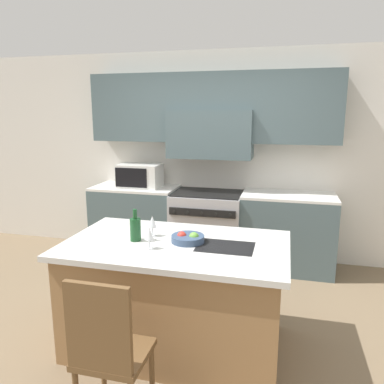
% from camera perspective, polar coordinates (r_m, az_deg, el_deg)
% --- Properties ---
extents(ground_plane, '(10.00, 10.00, 0.00)m').
position_cam_1_polar(ground_plane, '(3.59, -3.49, -20.27)').
color(ground_plane, '#7A664C').
extents(back_cabinetry, '(10.00, 0.46, 2.70)m').
position_cam_1_polar(back_cabinetry, '(4.92, 3.16, 8.07)').
color(back_cabinetry, silver).
rests_on(back_cabinetry, ground_plane).
extents(back_counter, '(3.11, 0.62, 0.95)m').
position_cam_1_polar(back_counter, '(4.88, 2.43, -5.21)').
color(back_counter, '#4C6066').
rests_on(back_counter, ground_plane).
extents(range_stove, '(0.88, 0.70, 0.92)m').
position_cam_1_polar(range_stove, '(4.86, 2.38, -5.42)').
color(range_stove, '#B7B7BC').
rests_on(range_stove, ground_plane).
extents(microwave, '(0.55, 0.37, 0.30)m').
position_cam_1_polar(microwave, '(4.99, -7.96, 2.49)').
color(microwave, silver).
rests_on(microwave, back_counter).
extents(kitchen_island, '(1.77, 1.06, 0.90)m').
position_cam_1_polar(kitchen_island, '(3.19, -2.41, -15.28)').
color(kitchen_island, olive).
rests_on(kitchen_island, ground_plane).
extents(island_chair, '(0.42, 0.40, 1.00)m').
position_cam_1_polar(island_chair, '(2.47, -12.73, -22.08)').
color(island_chair, brown).
rests_on(island_chair, ground_plane).
extents(wine_bottle, '(0.09, 0.09, 0.26)m').
position_cam_1_polar(wine_bottle, '(3.06, -8.62, -5.56)').
color(wine_bottle, '#194723').
rests_on(wine_bottle, kitchen_island).
extents(wine_glass_near, '(0.07, 0.07, 0.17)m').
position_cam_1_polar(wine_glass_near, '(2.86, -6.56, -6.37)').
color(wine_glass_near, white).
rests_on(wine_glass_near, kitchen_island).
extents(wine_glass_far, '(0.07, 0.07, 0.17)m').
position_cam_1_polar(wine_glass_far, '(3.15, -6.07, -4.62)').
color(wine_glass_far, white).
rests_on(wine_glass_far, kitchen_island).
extents(fruit_bowl, '(0.27, 0.27, 0.08)m').
position_cam_1_polar(fruit_bowl, '(3.01, -0.62, -7.06)').
color(fruit_bowl, '#384C6B').
rests_on(fruit_bowl, kitchen_island).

